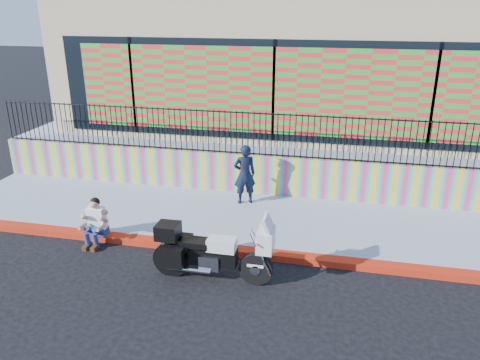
# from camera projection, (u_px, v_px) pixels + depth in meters

# --- Properties ---
(ground) EXTENTS (90.00, 90.00, 0.00)m
(ground) POSITION_uv_depth(u_px,v_px,m) (242.00, 255.00, 10.22)
(ground) COLOR black
(ground) RESTS_ON ground
(red_curb) EXTENTS (16.00, 0.30, 0.15)m
(red_curb) POSITION_uv_depth(u_px,v_px,m) (243.00, 252.00, 10.20)
(red_curb) COLOR #AB0F0C
(red_curb) RESTS_ON ground
(sidewalk) EXTENTS (16.00, 3.00, 0.15)m
(sidewalk) POSITION_uv_depth(u_px,v_px,m) (256.00, 220.00, 11.70)
(sidewalk) COLOR #939EB1
(sidewalk) RESTS_ON ground
(mural_wall) EXTENTS (16.00, 0.20, 1.10)m
(mural_wall) POSITION_uv_depth(u_px,v_px,m) (267.00, 175.00, 12.94)
(mural_wall) COLOR #D9396F
(mural_wall) RESTS_ON sidewalk
(metal_fence) EXTENTS (15.80, 0.04, 1.20)m
(metal_fence) POSITION_uv_depth(u_px,v_px,m) (268.00, 134.00, 12.53)
(metal_fence) COLOR black
(metal_fence) RESTS_ON mural_wall
(elevated_platform) EXTENTS (16.00, 10.00, 1.25)m
(elevated_platform) POSITION_uv_depth(u_px,v_px,m) (289.00, 131.00, 17.62)
(elevated_platform) COLOR #939EB1
(elevated_platform) RESTS_ON ground
(storefront_building) EXTENTS (14.00, 8.06, 4.00)m
(storefront_building) POSITION_uv_depth(u_px,v_px,m) (291.00, 60.00, 16.49)
(storefront_building) COLOR tan
(storefront_building) RESTS_ON elevated_platform
(police_motorcycle) EXTENTS (2.38, 0.79, 1.48)m
(police_motorcycle) POSITION_uv_depth(u_px,v_px,m) (211.00, 251.00, 9.14)
(police_motorcycle) COLOR black
(police_motorcycle) RESTS_ON ground
(police_officer) EXTENTS (0.69, 0.58, 1.60)m
(police_officer) POSITION_uv_depth(u_px,v_px,m) (245.00, 174.00, 12.24)
(police_officer) COLOR black
(police_officer) RESTS_ON sidewalk
(seated_man) EXTENTS (0.54, 0.71, 1.06)m
(seated_man) POSITION_uv_depth(u_px,v_px,m) (94.00, 226.00, 10.53)
(seated_man) COLOR navy
(seated_man) RESTS_ON ground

